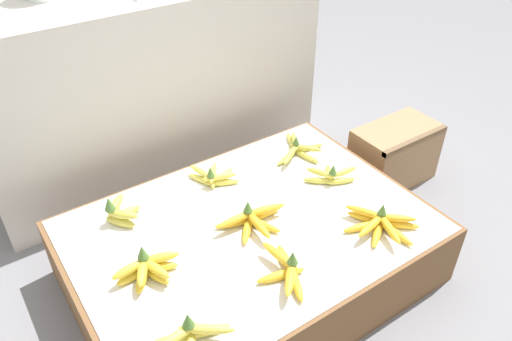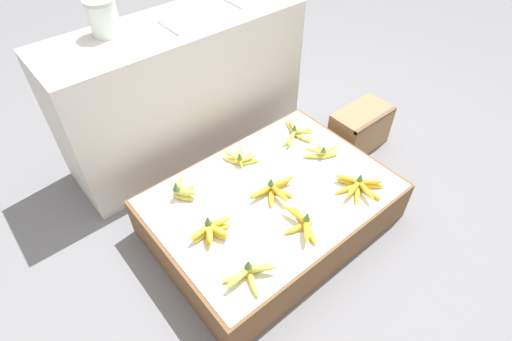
% 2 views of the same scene
% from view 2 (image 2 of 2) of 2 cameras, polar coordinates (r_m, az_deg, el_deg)
% --- Properties ---
extents(ground_plane, '(10.00, 10.00, 0.00)m').
position_cam_2_polar(ground_plane, '(2.23, 2.14, -7.57)').
color(ground_plane, slate).
extents(display_platform, '(1.22, 0.87, 0.25)m').
position_cam_2_polar(display_platform, '(2.13, 2.23, -5.49)').
color(display_platform, brown).
rests_on(display_platform, ground_plane).
extents(back_vendor_table, '(1.49, 0.48, 0.84)m').
position_cam_2_polar(back_vendor_table, '(2.49, -10.24, 11.25)').
color(back_vendor_table, beige).
rests_on(back_vendor_table, ground_plane).
extents(wooden_crate, '(0.38, 0.22, 0.28)m').
position_cam_2_polar(wooden_crate, '(2.68, 14.60, 5.78)').
color(wooden_crate, '#997551').
rests_on(wooden_crate, ground_plane).
extents(banana_bunch_front_left, '(0.24, 0.17, 0.10)m').
position_cam_2_polar(banana_bunch_front_left, '(1.72, -0.97, -14.46)').
color(banana_bunch_front_left, '#DBCC4C').
rests_on(banana_bunch_front_left, display_platform).
extents(banana_bunch_front_midleft, '(0.16, 0.24, 0.10)m').
position_cam_2_polar(banana_bunch_front_midleft, '(1.88, 6.73, -7.51)').
color(banana_bunch_front_midleft, gold).
rests_on(banana_bunch_front_midleft, display_platform).
extents(banana_bunch_front_midright, '(0.24, 0.26, 0.10)m').
position_cam_2_polar(banana_bunch_front_midright, '(2.09, 14.50, -2.19)').
color(banana_bunch_front_midright, gold).
rests_on(banana_bunch_front_midright, display_platform).
extents(banana_bunch_middle_left, '(0.22, 0.13, 0.11)m').
position_cam_2_polar(banana_bunch_middle_left, '(1.85, -6.41, -8.49)').
color(banana_bunch_middle_left, gold).
rests_on(banana_bunch_middle_left, display_platform).
extents(banana_bunch_middle_midleft, '(0.26, 0.19, 0.10)m').
position_cam_2_polar(banana_bunch_middle_midleft, '(2.01, 2.52, -2.70)').
color(banana_bunch_middle_midleft, gold).
rests_on(banana_bunch_middle_midleft, display_platform).
extents(banana_bunch_middle_midright, '(0.20, 0.14, 0.09)m').
position_cam_2_polar(banana_bunch_middle_midright, '(2.24, 9.36, 2.61)').
color(banana_bunch_middle_midright, gold).
rests_on(banana_bunch_middle_midright, display_platform).
extents(banana_bunch_back_left, '(0.14, 0.18, 0.11)m').
position_cam_2_polar(banana_bunch_back_left, '(2.03, -10.59, -2.80)').
color(banana_bunch_back_left, gold).
rests_on(banana_bunch_back_left, display_platform).
extents(banana_bunch_back_midleft, '(0.18, 0.17, 0.09)m').
position_cam_2_polar(banana_bunch_back_midleft, '(2.18, -2.18, 1.75)').
color(banana_bunch_back_midleft, '#DBCC4C').
rests_on(banana_bunch_back_midleft, display_platform).
extents(banana_bunch_back_midright, '(0.25, 0.26, 0.09)m').
position_cam_2_polar(banana_bunch_back_midright, '(2.36, 5.68, 5.42)').
color(banana_bunch_back_midright, gold).
rests_on(banana_bunch_back_midright, display_platform).
extents(glass_jar, '(0.15, 0.15, 0.18)m').
position_cam_2_polar(glass_jar, '(2.22, -21.02, 19.80)').
color(glass_jar, silver).
rests_on(glass_jar, back_vendor_table).
extents(foam_tray_white, '(0.29, 0.21, 0.02)m').
position_cam_2_polar(foam_tray_white, '(2.28, -9.14, 20.53)').
color(foam_tray_white, white).
rests_on(foam_tray_white, back_vendor_table).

